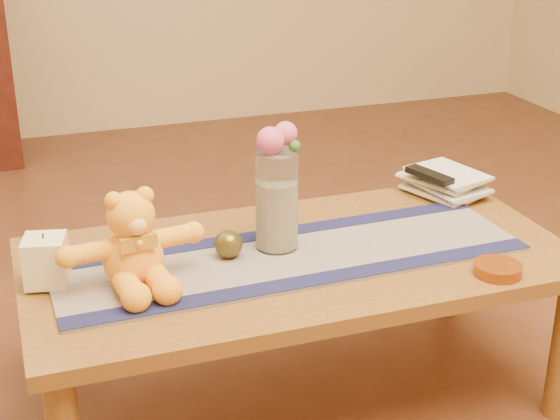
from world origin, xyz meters
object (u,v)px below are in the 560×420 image
object	(u,v)px
book_bottom	(425,197)
tv_remote	(429,175)
teddy_bear	(132,239)
glass_vase	(277,201)
bronze_ball	(228,244)
pillar_candle	(46,260)
amber_dish	(498,269)

from	to	relation	value
book_bottom	tv_remote	distance (m)	0.08
teddy_bear	glass_vase	world-z (taller)	glass_vase
glass_vase	tv_remote	xyz separation A→B (m)	(0.53, 0.17, -0.05)
teddy_bear	tv_remote	distance (m)	0.95
glass_vase	bronze_ball	bearing A→B (deg)	-172.55
pillar_candle	tv_remote	xyz separation A→B (m)	(1.11, 0.17, 0.02)
teddy_bear	glass_vase	distance (m)	0.39
pillar_candle	tv_remote	size ratio (longest dim) A/B	0.72
teddy_bear	pillar_candle	world-z (taller)	teddy_bear
teddy_bear	amber_dish	world-z (taller)	teddy_bear
pillar_candle	bronze_ball	bearing A→B (deg)	-1.19
bronze_ball	amber_dish	world-z (taller)	bronze_ball
tv_remote	book_bottom	bearing A→B (deg)	90.00
tv_remote	bronze_ball	bearing A→B (deg)	178.31
teddy_bear	glass_vase	bearing A→B (deg)	3.45
amber_dish	teddy_bear	bearing A→B (deg)	164.19
amber_dish	bronze_ball	bearing A→B (deg)	153.67
teddy_bear	glass_vase	xyz separation A→B (m)	(0.38, 0.07, 0.02)
pillar_candle	bronze_ball	distance (m)	0.45
book_bottom	amber_dish	size ratio (longest dim) A/B	1.89
amber_dish	tv_remote	bearing A→B (deg)	81.65
glass_vase	amber_dish	size ratio (longest dim) A/B	2.21
pillar_candle	amber_dish	distance (m)	1.09
bronze_ball	tv_remote	world-z (taller)	tv_remote
glass_vase	bronze_ball	xyz separation A→B (m)	(-0.14, -0.02, -0.09)
tv_remote	amber_dish	size ratio (longest dim) A/B	1.36
glass_vase	book_bottom	size ratio (longest dim) A/B	1.17
glass_vase	book_bottom	distance (m)	0.57
glass_vase	teddy_bear	bearing A→B (deg)	-169.11
bronze_ball	book_bottom	world-z (taller)	bronze_ball
book_bottom	pillar_candle	bearing A→B (deg)	169.38
bronze_ball	tv_remote	xyz separation A→B (m)	(0.67, 0.18, 0.04)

